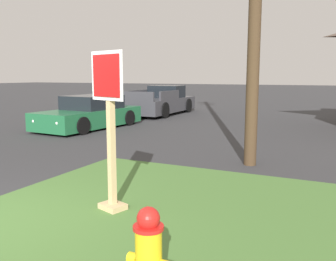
% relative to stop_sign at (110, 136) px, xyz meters
% --- Properties ---
extents(grass_corner_patch, '(5.46, 5.40, 0.08)m').
position_rel_stop_sign_xyz_m(grass_corner_patch, '(0.76, 0.10, -1.12)').
color(grass_corner_patch, '#477033').
rests_on(grass_corner_patch, ground).
extents(stop_sign, '(0.65, 0.38, 2.26)m').
position_rel_stop_sign_xyz_m(stop_sign, '(0.00, 0.00, 0.00)').
color(stop_sign, tan).
rests_on(stop_sign, grass_corner_patch).
extents(manhole_cover, '(0.70, 0.70, 0.02)m').
position_rel_stop_sign_xyz_m(manhole_cover, '(-0.99, 2.44, -1.15)').
color(manhole_cover, black).
rests_on(manhole_cover, ground).
extents(parked_sedan_green, '(2.16, 4.51, 1.25)m').
position_rel_stop_sign_xyz_m(parked_sedan_green, '(-5.85, 7.06, -0.62)').
color(parked_sedan_green, '#1E6038').
rests_on(parked_sedan_green, ground).
extents(pickup_truck_charcoal, '(2.13, 5.20, 1.48)m').
position_rel_stop_sign_xyz_m(pickup_truck_charcoal, '(-5.65, 12.80, -0.54)').
color(pickup_truck_charcoal, '#38383D').
rests_on(pickup_truck_charcoal, ground).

